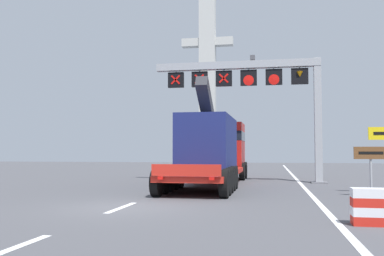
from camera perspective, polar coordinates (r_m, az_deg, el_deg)
ground at (r=14.08m, az=-8.73°, el=-10.47°), size 112.00×112.00×0.00m
lane_markings at (r=28.26m, az=0.85°, el=-6.80°), size 0.20×43.82×0.01m
edge_line_right at (r=25.31m, az=14.24°, el=-7.13°), size 0.20×63.00×0.01m
overhead_lane_gantry at (r=25.52m, az=8.88°, el=5.79°), size 9.99×0.90×7.48m
heavy_haul_truck_red at (r=24.05m, az=3.11°, el=-2.71°), size 3.05×14.07×5.30m
tourist_info_sign_brown at (r=20.30m, az=22.81°, el=-3.70°), size 1.43×0.15×2.01m
crash_barrier_striped at (r=11.45m, az=23.07°, el=-9.68°), size 1.01×0.52×0.90m
bridge_pylon_distant at (r=75.44m, az=2.09°, el=8.68°), size 9.00×2.00×33.77m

